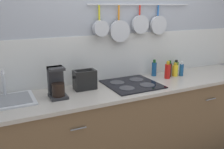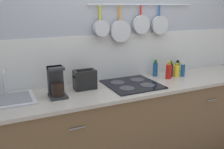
{
  "view_description": "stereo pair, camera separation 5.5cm",
  "coord_description": "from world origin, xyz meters",
  "px_view_note": "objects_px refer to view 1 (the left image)",
  "views": [
    {
      "loc": [
        -1.37,
        -2.14,
        1.72
      ],
      "look_at": [
        -0.3,
        0.0,
        1.06
      ],
      "focal_mm": 40.0,
      "sensor_mm": 36.0,
      "label": 1
    },
    {
      "loc": [
        -1.32,
        -2.17,
        1.72
      ],
      "look_at": [
        -0.3,
        0.0,
        1.06
      ],
      "focal_mm": 40.0,
      "sensor_mm": 36.0,
      "label": 2
    }
  ],
  "objects_px": {
    "bottle_dish_soap": "(169,69)",
    "bottle_cooking_wine": "(176,67)",
    "toaster": "(85,80)",
    "coffee_maker": "(57,85)",
    "bottle_olive_oil": "(154,69)",
    "bottle_vinegar": "(168,71)",
    "bottle_hot_sauce": "(181,70)",
    "bottle_sesame_oil": "(175,70)"
  },
  "relations": [
    {
      "from": "bottle_dish_soap",
      "to": "bottle_hot_sauce",
      "type": "bearing_deg",
      "value": -15.72
    },
    {
      "from": "coffee_maker",
      "to": "toaster",
      "type": "distance_m",
      "value": 0.32
    },
    {
      "from": "toaster",
      "to": "bottle_sesame_oil",
      "type": "bearing_deg",
      "value": -0.84
    },
    {
      "from": "bottle_cooking_wine",
      "to": "bottle_olive_oil",
      "type": "bearing_deg",
      "value": -174.55
    },
    {
      "from": "bottle_dish_soap",
      "to": "bottle_cooking_wine",
      "type": "bearing_deg",
      "value": 32.27
    },
    {
      "from": "bottle_olive_oil",
      "to": "bottle_vinegar",
      "type": "height_order",
      "value": "bottle_vinegar"
    },
    {
      "from": "bottle_vinegar",
      "to": "bottle_cooking_wine",
      "type": "xyz_separation_m",
      "value": [
        0.29,
        0.19,
        -0.02
      ]
    },
    {
      "from": "toaster",
      "to": "bottle_hot_sauce",
      "type": "xyz_separation_m",
      "value": [
        1.21,
        -0.04,
        -0.02
      ]
    },
    {
      "from": "coffee_maker",
      "to": "bottle_sesame_oil",
      "type": "relative_size",
      "value": 1.79
    },
    {
      "from": "bottle_dish_soap",
      "to": "bottle_cooking_wine",
      "type": "distance_m",
      "value": 0.26
    },
    {
      "from": "toaster",
      "to": "bottle_vinegar",
      "type": "height_order",
      "value": "bottle_vinegar"
    },
    {
      "from": "bottle_hot_sauce",
      "to": "bottle_cooking_wine",
      "type": "height_order",
      "value": "bottle_hot_sauce"
    },
    {
      "from": "coffee_maker",
      "to": "bottle_cooking_wine",
      "type": "bearing_deg",
      "value": 8.12
    },
    {
      "from": "bottle_hot_sauce",
      "to": "bottle_vinegar",
      "type": "bearing_deg",
      "value": -175.87
    },
    {
      "from": "coffee_maker",
      "to": "bottle_dish_soap",
      "type": "relative_size",
      "value": 1.47
    },
    {
      "from": "bottle_olive_oil",
      "to": "bottle_sesame_oil",
      "type": "distance_m",
      "value": 0.25
    },
    {
      "from": "bottle_dish_soap",
      "to": "toaster",
      "type": "bearing_deg",
      "value": 179.87
    },
    {
      "from": "toaster",
      "to": "bottle_sesame_oil",
      "type": "height_order",
      "value": "toaster"
    },
    {
      "from": "bottle_cooking_wine",
      "to": "bottle_hot_sauce",
      "type": "bearing_deg",
      "value": -111.17
    },
    {
      "from": "bottle_cooking_wine",
      "to": "toaster",
      "type": "bearing_deg",
      "value": -173.99
    },
    {
      "from": "bottle_sesame_oil",
      "to": "bottle_hot_sauce",
      "type": "bearing_deg",
      "value": -20.69
    },
    {
      "from": "toaster",
      "to": "bottle_olive_oil",
      "type": "xyz_separation_m",
      "value": [
        0.92,
        0.1,
        -0.01
      ]
    },
    {
      "from": "coffee_maker",
      "to": "bottle_olive_oil",
      "type": "distance_m",
      "value": 1.24
    },
    {
      "from": "bottle_olive_oil",
      "to": "bottle_cooking_wine",
      "type": "relative_size",
      "value": 1.29
    },
    {
      "from": "bottle_hot_sauce",
      "to": "bottle_cooking_wine",
      "type": "xyz_separation_m",
      "value": [
        0.07,
        0.18,
        -0.01
      ]
    },
    {
      "from": "bottle_dish_soap",
      "to": "bottle_sesame_oil",
      "type": "relative_size",
      "value": 1.21
    },
    {
      "from": "bottle_olive_oil",
      "to": "bottle_dish_soap",
      "type": "distance_m",
      "value": 0.18
    },
    {
      "from": "coffee_maker",
      "to": "bottle_vinegar",
      "type": "height_order",
      "value": "coffee_maker"
    },
    {
      "from": "bottle_dish_soap",
      "to": "bottle_hot_sauce",
      "type": "height_order",
      "value": "bottle_dish_soap"
    },
    {
      "from": "toaster",
      "to": "bottle_sesame_oil",
      "type": "distance_m",
      "value": 1.14
    },
    {
      "from": "toaster",
      "to": "coffee_maker",
      "type": "bearing_deg",
      "value": -163.35
    },
    {
      "from": "bottle_sesame_oil",
      "to": "bottle_cooking_wine",
      "type": "distance_m",
      "value": 0.21
    },
    {
      "from": "bottle_hot_sauce",
      "to": "bottle_dish_soap",
      "type": "bearing_deg",
      "value": 164.28
    },
    {
      "from": "toaster",
      "to": "bottle_cooking_wine",
      "type": "distance_m",
      "value": 1.29
    },
    {
      "from": "coffee_maker",
      "to": "bottle_olive_oil",
      "type": "relative_size",
      "value": 1.44
    },
    {
      "from": "bottle_hot_sauce",
      "to": "toaster",
      "type": "bearing_deg",
      "value": 177.92
    },
    {
      "from": "coffee_maker",
      "to": "bottle_vinegar",
      "type": "relative_size",
      "value": 1.4
    },
    {
      "from": "toaster",
      "to": "bottle_olive_oil",
      "type": "height_order",
      "value": "toaster"
    },
    {
      "from": "bottle_olive_oil",
      "to": "bottle_dish_soap",
      "type": "height_order",
      "value": "bottle_olive_oil"
    },
    {
      "from": "toaster",
      "to": "bottle_vinegar",
      "type": "xyz_separation_m",
      "value": [
        0.99,
        -0.06,
        -0.01
      ]
    },
    {
      "from": "bottle_olive_oil",
      "to": "coffee_maker",
      "type": "bearing_deg",
      "value": -171.1
    },
    {
      "from": "coffee_maker",
      "to": "bottle_cooking_wine",
      "type": "xyz_separation_m",
      "value": [
        1.58,
        0.23,
        -0.05
      ]
    }
  ]
}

